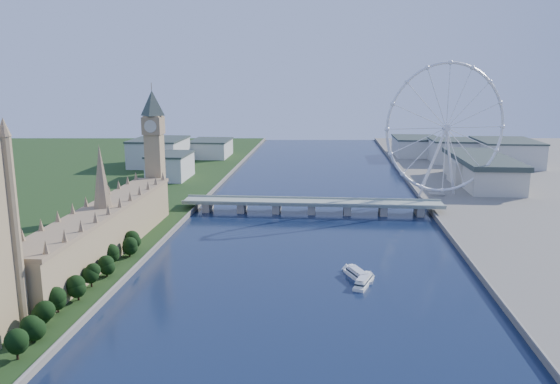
# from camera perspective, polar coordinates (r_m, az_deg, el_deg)

# --- Properties ---
(tree_row) EXTENTS (8.88, 216.88, 21.50)m
(tree_row) POSITION_cam_1_polar(r_m,az_deg,el_deg) (278.84, -22.46, -10.96)
(tree_row) COLOR black
(tree_row) RESTS_ON ground
(parliament_range) EXTENTS (24.00, 200.00, 70.00)m
(parliament_range) POSITION_cam_1_polar(r_m,az_deg,el_deg) (364.20, -17.85, -3.77)
(parliament_range) COLOR tan
(parliament_range) RESTS_ON ground
(big_ben) EXTENTS (20.02, 20.02, 110.00)m
(big_ben) POSITION_cam_1_polar(r_m,az_deg,el_deg) (455.20, -13.05, 5.72)
(big_ben) COLOR tan
(big_ben) RESTS_ON ground
(westminster_bridge) EXTENTS (220.00, 22.00, 9.50)m
(westminster_bridge) POSITION_cam_1_polar(r_m,az_deg,el_deg) (465.43, 3.34, -1.35)
(westminster_bridge) COLOR gray
(westminster_bridge) RESTS_ON ground
(london_eye) EXTENTS (113.60, 39.12, 124.30)m
(london_eye) POSITION_cam_1_polar(r_m,az_deg,el_deg) (521.47, 16.98, 6.37)
(london_eye) COLOR silver
(london_eye) RESTS_ON ground
(county_hall) EXTENTS (54.00, 144.00, 35.00)m
(county_hall) POSITION_cam_1_polar(r_m,az_deg,el_deg) (615.98, 20.18, 0.59)
(county_hall) COLOR beige
(county_hall) RESTS_ON ground
(city_skyline) EXTENTS (505.00, 280.00, 32.00)m
(city_skyline) POSITION_cam_1_polar(r_m,az_deg,el_deg) (719.98, 7.05, 4.16)
(city_skyline) COLOR beige
(city_skyline) RESTS_ON ground
(tour_boat_near) EXTENTS (16.99, 27.12, 5.86)m
(tour_boat_near) POSITION_cam_1_polar(r_m,az_deg,el_deg) (320.66, 8.06, -8.91)
(tour_boat_near) COLOR white
(tour_boat_near) RESTS_ON ground
(tour_boat_far) EXTENTS (14.65, 26.45, 5.65)m
(tour_boat_far) POSITION_cam_1_polar(r_m,az_deg,el_deg) (311.27, 8.72, -9.59)
(tour_boat_far) COLOR silver
(tour_boat_far) RESTS_ON ground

